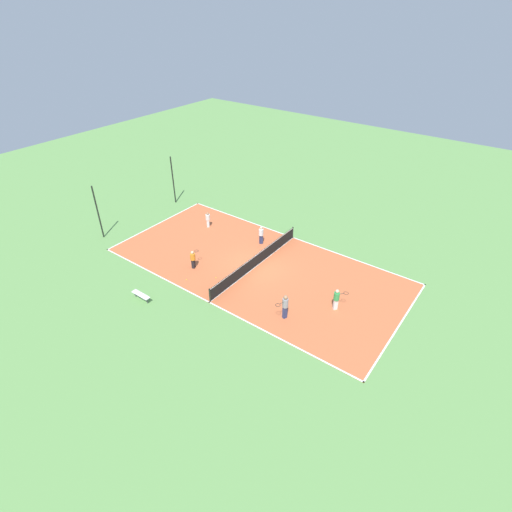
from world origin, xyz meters
The scene contains 13 objects.
ground_plane centered at (0.00, 0.00, 0.00)m, with size 80.00×80.00×0.00m, color #60934C.
court_surface centered at (0.00, 0.00, 0.01)m, with size 10.25×21.34×0.02m.
tennis_net centered at (0.00, 0.00, 0.54)m, with size 10.05×0.10×1.02m.
bench centered at (-7.49, 3.71, 0.38)m, with size 0.36×1.44×0.45m.
player_far_white centered at (2.31, 6.76, 0.77)m, with size 0.50×0.50×1.35m.
player_near_white centered at (2.79, 1.57, 0.87)m, with size 0.50×0.50×1.50m.
player_baseline_gray centered at (-3.41, -4.69, 1.02)m, with size 0.99×0.55×1.72m.
player_far_green centered at (-0.83, -6.82, 0.89)m, with size 0.91×0.87×1.52m.
player_center_orange centered at (-2.84, 3.51, 0.82)m, with size 0.99×0.58×1.42m.
tennis_ball_midcourt centered at (-4.23, 2.89, 0.06)m, with size 0.07×0.07×0.07m, color #CCE033.
tennis_ball_right_alley centered at (-2.85, 1.39, 0.06)m, with size 0.07×0.07×0.07m, color #CCE033.
fence_post_back_left centered at (-4.03, 12.52, 2.24)m, with size 0.12×0.12×4.48m.
fence_post_back_right centered at (4.03, 12.52, 2.24)m, with size 0.12×0.12×4.48m.
Camera 1 is at (-19.20, -14.21, 16.66)m, focal length 28.00 mm.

